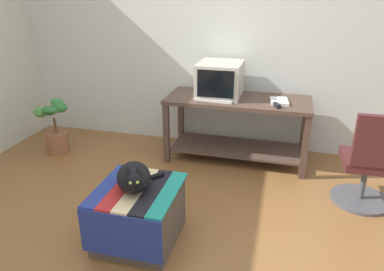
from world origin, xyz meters
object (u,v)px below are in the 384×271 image
(keyboard, at_px, (215,99))
(ottoman_with_blanket, at_px, (139,214))
(desk, at_px, (237,118))
(stapler, at_px, (277,105))
(tv_monitor, at_px, (220,80))
(cat, at_px, (134,177))
(potted_plant, at_px, (55,129))
(book, at_px, (279,101))
(office_chair, at_px, (369,166))

(keyboard, relative_size, ottoman_with_blanket, 0.61)
(desk, bearing_deg, stapler, -26.61)
(stapler, bearing_deg, desk, 126.29)
(desk, xyz_separation_m, ottoman_with_blanket, (-0.52, -1.60, -0.26))
(tv_monitor, distance_m, ottoman_with_blanket, 1.82)
(cat, height_order, stapler, stapler)
(keyboard, xyz_separation_m, potted_plant, (-1.84, -0.20, -0.44))
(keyboard, xyz_separation_m, stapler, (0.64, -0.07, 0.01))
(book, xyz_separation_m, ottoman_with_blanket, (-0.95, -1.55, -0.50))
(book, relative_size, potted_plant, 0.39)
(keyboard, xyz_separation_m, book, (0.66, 0.09, 0.00))
(book, bearing_deg, ottoman_with_blanket, -129.09)
(desk, distance_m, cat, 1.70)
(tv_monitor, bearing_deg, keyboard, -94.07)
(keyboard, distance_m, book, 0.67)
(ottoman_with_blanket, bearing_deg, tv_monitor, 79.58)
(book, xyz_separation_m, stapler, (-0.02, -0.16, 0.00))
(potted_plant, height_order, office_chair, office_chair)
(desk, bearing_deg, tv_monitor, 163.33)
(desk, xyz_separation_m, office_chair, (1.23, -0.66, -0.10))
(desk, distance_m, ottoman_with_blanket, 1.70)
(ottoman_with_blanket, relative_size, cat, 1.42)
(cat, relative_size, potted_plant, 0.74)
(desk, bearing_deg, cat, -107.44)
(keyboard, bearing_deg, ottoman_with_blanket, -95.64)
(keyboard, relative_size, office_chair, 0.45)
(book, bearing_deg, office_chair, -44.40)
(ottoman_with_blanket, relative_size, office_chair, 0.74)
(book, height_order, office_chair, office_chair)
(potted_plant, bearing_deg, tv_monitor, 12.40)
(office_chair, bearing_deg, ottoman_with_blanket, 26.72)
(potted_plant, height_order, stapler, stapler)
(ottoman_with_blanket, height_order, cat, cat)
(tv_monitor, bearing_deg, ottoman_with_blanket, -99.74)
(office_chair, height_order, stapler, office_chair)
(ottoman_with_blanket, relative_size, stapler, 5.96)
(stapler, bearing_deg, potted_plant, 156.56)
(tv_monitor, bearing_deg, book, -9.83)
(office_chair, distance_m, stapler, 1.00)
(potted_plant, bearing_deg, keyboard, 6.23)
(potted_plant, distance_m, stapler, 2.52)
(desk, relative_size, book, 6.25)
(desk, distance_m, keyboard, 0.36)
(book, height_order, potted_plant, book)
(office_chair, bearing_deg, potted_plant, -7.02)
(tv_monitor, bearing_deg, potted_plant, -166.92)
(book, xyz_separation_m, office_chair, (0.80, -0.60, -0.34))
(desk, relative_size, ottoman_with_blanket, 2.35)
(book, distance_m, stapler, 0.16)
(tv_monitor, distance_m, book, 0.67)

